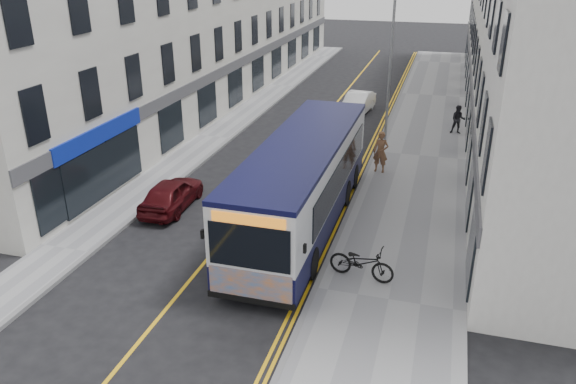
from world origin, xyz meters
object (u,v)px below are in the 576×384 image
Objects in this scene: city_bus at (303,180)px; pedestrian_far at (458,120)px; streetlamp at (389,61)px; car_white at (357,103)px; bicycle at (362,262)px; pedestrian_near at (381,152)px; car_maroon at (171,194)px.

city_bus reaches higher than pedestrian_far.
pedestrian_far is at bearing 67.48° from city_bus.
streetlamp is 6.93m from car_white.
streetlamp is 11.41m from city_bus.
city_bus is at bearing 49.99° from bicycle.
bicycle is (2.78, -3.26, -1.19)m from city_bus.
car_white reaches higher than bicycle.
car_white is (-0.67, 16.35, -1.20)m from city_bus.
pedestrian_far is (3.41, 7.15, -0.16)m from pedestrian_near.
streetlamp is at bearing -125.24° from car_maroon.
pedestrian_far reaches higher than car_maroon.
pedestrian_far is (3.83, 2.34, -3.46)m from streetlamp.
bicycle is 19.91m from car_white.
streetlamp reaches higher than pedestrian_near.
pedestrian_near is at bearing -143.02° from car_maroon.
city_bus is at bearing -98.78° from streetlamp.
pedestrian_near is (-0.66, 9.45, 0.41)m from bicycle.
car_white is 1.08× the size of car_maroon.
car_white is at bearing 110.66° from pedestrian_near.
pedestrian_near is 9.80m from car_maroon.
car_white is (-3.45, 19.61, -0.01)m from bicycle.
streetlamp is 5.85m from pedestrian_near.
pedestrian_far is 0.43× the size of car_maroon.
pedestrian_near reaches higher than car_maroon.
city_bus is 16.41m from car_white.
car_white reaches higher than car_maroon.
streetlamp is at bearing 13.83° from bicycle.
streetlamp is at bearing -149.81° from pedestrian_far.
streetlamp is 13.64m from car_maroon.
car_white is (-2.79, 10.16, -0.42)m from pedestrian_near.
pedestrian_far is 0.40× the size of car_white.
pedestrian_near is (0.42, -4.81, -3.30)m from streetlamp.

